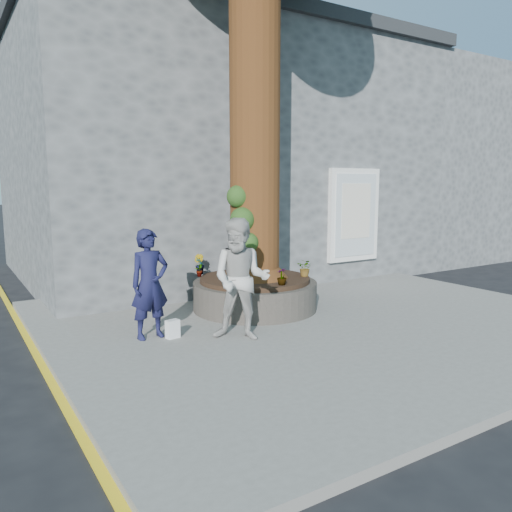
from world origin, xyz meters
TOP-DOWN VIEW (x-y plane):
  - ground at (0.00, 0.00)m, footprint 120.00×120.00m
  - pavement at (1.50, 1.00)m, footprint 9.00×8.00m
  - yellow_line at (-3.05, 1.00)m, footprint 0.10×30.00m
  - stone_shop at (2.50, 7.20)m, footprint 10.30×8.30m
  - neighbour_shop at (10.50, 7.20)m, footprint 6.00×8.00m
  - planter at (0.80, 2.00)m, footprint 2.30×2.30m
  - man at (-1.48, 1.34)m, footprint 0.64×0.45m
  - woman at (-0.35, 0.55)m, footprint 1.12×1.11m
  - shopping_bag at (-1.21, 1.14)m, footprint 0.22×0.15m
  - plant_a at (-0.05, 2.60)m, footprint 0.23×0.23m
  - plant_b at (0.07, 2.85)m, footprint 0.25×0.26m
  - plant_c at (0.82, 1.15)m, footprint 0.18×0.18m
  - plant_d at (1.65, 1.57)m, footprint 0.36×0.37m

SIDE VIEW (x-z plane):
  - ground at x=0.00m, z-range 0.00..0.00m
  - yellow_line at x=-3.05m, z-range 0.00..0.01m
  - pavement at x=1.50m, z-range 0.00..0.12m
  - shopping_bag at x=-1.21m, z-range 0.12..0.40m
  - planter at x=0.80m, z-range 0.11..0.71m
  - plant_c at x=0.82m, z-range 0.72..1.01m
  - plant_d at x=1.65m, z-range 0.72..1.04m
  - plant_a at x=-0.05m, z-range 0.72..1.09m
  - plant_b at x=0.07m, z-range 0.72..1.10m
  - man at x=-1.48m, z-range 0.12..1.78m
  - woman at x=-0.35m, z-range 0.12..1.95m
  - neighbour_shop at x=10.50m, z-range 0.00..6.00m
  - stone_shop at x=2.50m, z-range 0.01..6.31m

